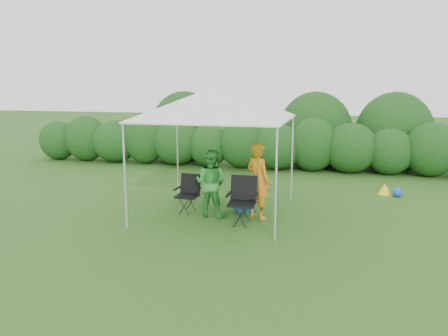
% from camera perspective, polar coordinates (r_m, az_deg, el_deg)
% --- Properties ---
extents(ground, '(70.00, 70.00, 0.00)m').
position_cam_1_polar(ground, '(9.48, -1.60, -6.63)').
color(ground, '#305F1E').
extents(hedge, '(17.28, 1.53, 1.80)m').
position_cam_1_polar(hedge, '(15.03, 5.02, 3.01)').
color(hedge, '#1C4B18').
rests_on(hedge, ground).
extents(canopy, '(3.10, 3.10, 2.83)m').
position_cam_1_polar(canopy, '(9.54, -0.85, 8.52)').
color(canopy, silver).
rests_on(canopy, ground).
extents(chair_right, '(0.63, 0.57, 0.99)m').
position_cam_1_polar(chair_right, '(9.07, 2.46, -3.79)').
color(chair_right, black).
rests_on(chair_right, ground).
extents(chair_left, '(0.55, 0.51, 0.85)m').
position_cam_1_polar(chair_left, '(9.94, -4.65, -2.97)').
color(chair_left, black).
rests_on(chair_left, ground).
extents(man, '(0.72, 0.66, 1.64)m').
position_cam_1_polar(man, '(9.36, 4.44, -1.70)').
color(man, orange).
rests_on(man, ground).
extents(woman, '(0.80, 0.66, 1.48)m').
position_cam_1_polar(woman, '(9.49, -1.71, -1.99)').
color(woman, green).
rests_on(woman, ground).
extents(cooler, '(0.56, 0.46, 0.41)m').
position_cam_1_polar(cooler, '(9.96, 2.67, -4.57)').
color(cooler, '#205C95').
rests_on(cooler, ground).
extents(bottle, '(0.06, 0.06, 0.21)m').
position_cam_1_polar(bottle, '(9.83, 2.98, -2.92)').
color(bottle, '#592D0C').
rests_on(bottle, cooler).
extents(lawn_toy, '(0.59, 0.49, 0.30)m').
position_cam_1_polar(lawn_toy, '(12.24, 20.61, -2.67)').
color(lawn_toy, yellow).
rests_on(lawn_toy, ground).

